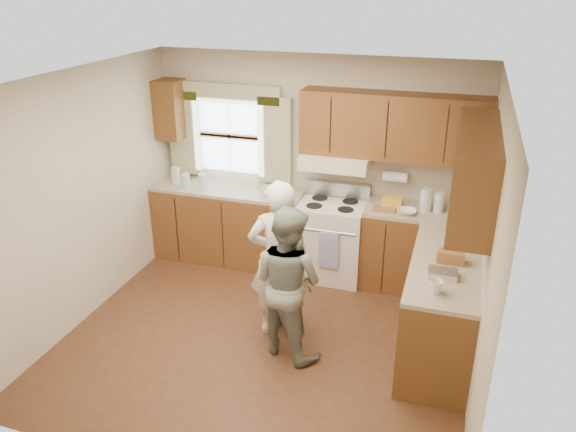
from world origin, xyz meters
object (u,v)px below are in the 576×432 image
(woman_right, at_px, (288,282))
(woman_left, at_px, (279,260))
(child, at_px, (287,290))
(stove, at_px, (331,238))

(woman_right, bearing_deg, woman_left, -35.00)
(woman_left, relative_size, child, 1.95)
(stove, bearing_deg, woman_left, -99.51)
(stove, relative_size, woman_left, 0.67)
(woman_right, height_order, child, woman_right)
(woman_left, relative_size, woman_right, 1.09)
(woman_right, distance_m, child, 0.52)
(woman_left, bearing_deg, child, -133.92)
(stove, bearing_deg, child, -98.24)
(woman_left, bearing_deg, woman_right, 100.63)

